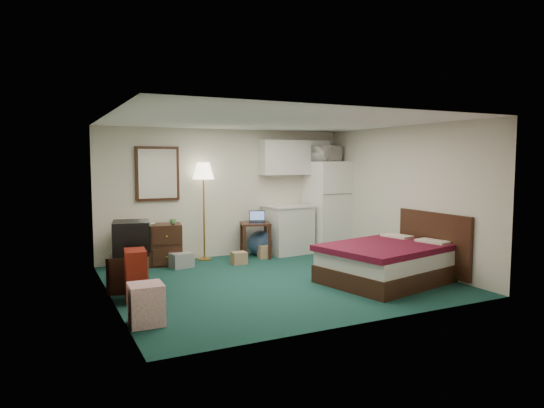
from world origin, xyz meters
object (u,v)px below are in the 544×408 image
desk (255,240)px  tv_stand (128,272)px  suitcase (136,275)px  dresser (151,245)px  floor_lamp (204,211)px  fridge (327,206)px  kitchen_counter (288,230)px  bed (385,264)px

desk → tv_stand: size_ratio=1.20×
suitcase → tv_stand: bearing=95.4°
dresser → floor_lamp: (1.03, 0.07, 0.56)m
tv_stand → fridge: bearing=36.0°
kitchen_counter → bed: size_ratio=0.52×
desk → suitcase: suitcase is taller
floor_lamp → tv_stand: (-1.68, -1.60, -0.66)m
desk → bed: 2.83m
dresser → bed: bearing=-32.4°
kitchen_counter → tv_stand: (-3.42, -1.46, -0.21)m
desk → kitchen_counter: (0.79, 0.11, 0.13)m
fridge → suitcase: fridge is taller
fridge → tv_stand: (-4.33, -1.43, -0.67)m
floor_lamp → dresser: bearing=-176.1°
fridge → tv_stand: bearing=-164.3°
fridge → bed: size_ratio=1.02×
desk → kitchen_counter: size_ratio=0.73×
tv_stand → kitchen_counter: bearing=40.8°
floor_lamp → suitcase: size_ratio=2.64×
fridge → desk: bearing=-179.8°
bed → desk: bearing=99.5°
dresser → desk: 1.99m
dresser → fridge: bearing=8.8°
floor_lamp → desk: 1.15m
fridge → tv_stand: size_ratio=3.26×
dresser → desk: dresser is taller
bed → dresser: bearing=124.9°
desk → dresser: bearing=-170.1°
floor_lamp → suitcase: 2.84m
tv_stand → bed: bearing=-1.4°
kitchen_counter → suitcase: bearing=-154.6°
dresser → suitcase: (-0.66, -2.15, -0.02)m
dresser → floor_lamp: size_ratio=0.59×
desk → bed: bearing=-53.1°
desk → bed: size_ratio=0.38×
kitchen_counter → dresser: bearing=172.7°
floor_lamp → desk: bearing=-14.8°
desk → suitcase: size_ratio=0.98×
desk → fridge: bearing=17.9°
dresser → kitchen_counter: bearing=9.0°
bed → suitcase: size_ratio=2.60×
kitchen_counter → fridge: (0.91, -0.03, 0.46)m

